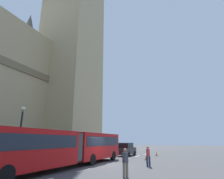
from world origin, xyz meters
TOP-DOWN VIEW (x-y plane):
  - ground_plane at (0.00, 0.00)m, footprint 160.00×160.00m
  - lane_centre_marking at (-0.97, 0.00)m, footprint 34.40×0.16m
  - articulated_bus at (-2.80, 1.99)m, footprint 16.10×2.54m
  - sedan_lead at (10.52, 1.72)m, footprint 4.40×1.86m
  - traffic_cone_west at (5.78, -2.49)m, footprint 0.36×0.36m
  - traffic_cone_middle at (12.25, -2.40)m, footprint 0.36×0.36m
  - street_lamp at (-4.26, 6.50)m, footprint 0.44×0.44m
  - pedestrian_near_cones at (-4.89, -3.92)m, footprint 0.45×0.45m
  - pedestrian_by_kerb at (0.41, -4.05)m, footprint 0.46×0.39m

SIDE VIEW (x-z plane):
  - ground_plane at x=0.00m, z-range 0.00..0.00m
  - lane_centre_marking at x=-0.97m, z-range 0.00..0.01m
  - traffic_cone_west at x=5.78m, z-range -0.01..0.57m
  - traffic_cone_middle at x=12.25m, z-range -0.01..0.57m
  - pedestrian_near_cones at x=-4.89m, z-range 0.07..1.76m
  - pedestrian_by_kerb at x=0.41m, z-range 0.07..1.76m
  - sedan_lead at x=10.52m, z-range -0.01..1.84m
  - articulated_bus at x=-2.80m, z-range 0.29..3.19m
  - street_lamp at x=-4.26m, z-range 0.42..5.69m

